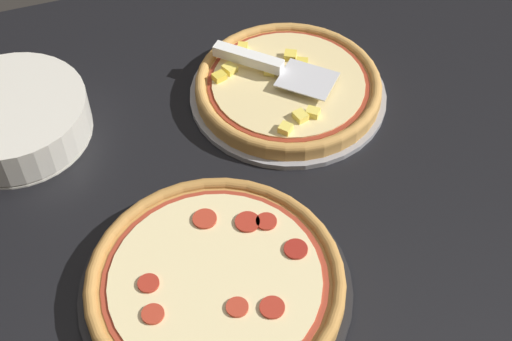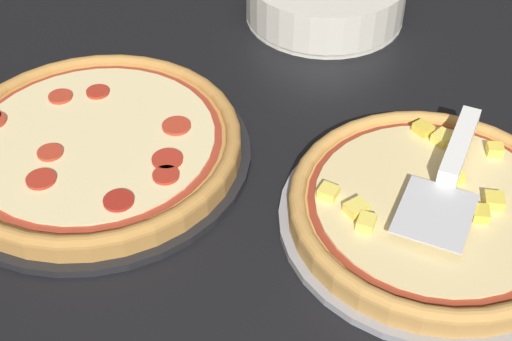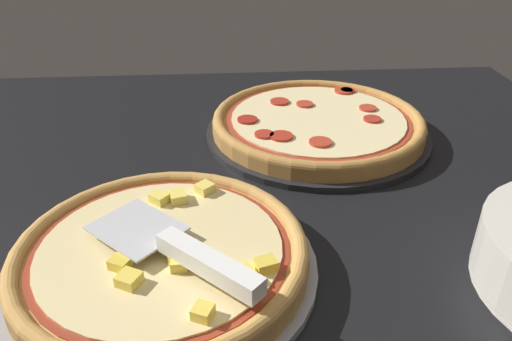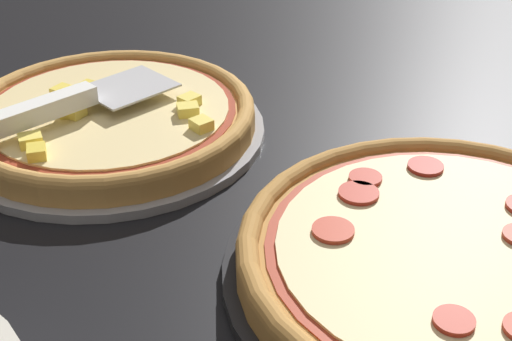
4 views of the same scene
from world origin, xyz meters
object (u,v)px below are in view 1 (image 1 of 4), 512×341
(pizza_front, at_px, (288,85))
(serving_spatula, at_px, (262,63))
(pizza_back, at_px, (215,281))
(plate_stack, at_px, (13,118))

(pizza_front, height_order, serving_spatula, serving_spatula)
(pizza_back, xyz_separation_m, serving_spatula, (-0.20, -0.38, 0.03))
(pizza_back, relative_size, plate_stack, 1.44)
(pizza_front, bearing_deg, pizza_back, 55.10)
(plate_stack, bearing_deg, pizza_front, 171.81)
(pizza_back, bearing_deg, plate_stack, -60.81)
(serving_spatula, height_order, plate_stack, plate_stack)
(pizza_back, bearing_deg, pizza_front, -124.90)
(serving_spatula, bearing_deg, pizza_back, 62.03)
(pizza_back, bearing_deg, serving_spatula, -117.97)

